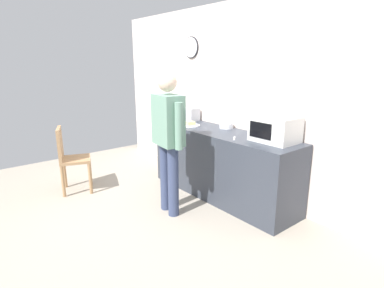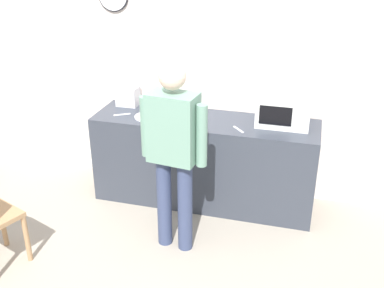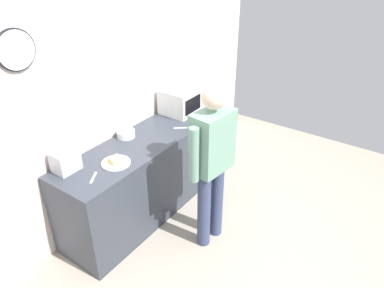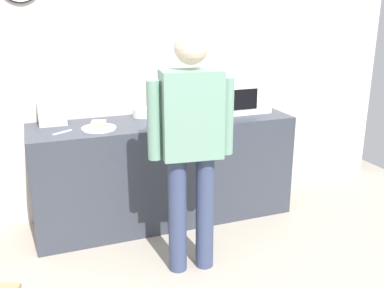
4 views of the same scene
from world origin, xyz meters
TOP-DOWN VIEW (x-y plane):
  - ground_plane at (0.00, 0.00)m, footprint 6.00×6.00m
  - back_wall at (-0.00, 1.60)m, footprint 5.40×0.13m
  - kitchen_counter at (0.19, 1.22)m, footprint 2.24×0.62m
  - microwave at (0.95, 1.32)m, footprint 0.50×0.39m
  - sandwich_plate at (-0.37, 1.13)m, footprint 0.27×0.27m
  - salad_bowl at (0.07, 1.42)m, footprint 0.19×0.19m
  - toaster at (-0.70, 1.42)m, footprint 0.22×0.18m
  - fork_utensil at (-0.65, 1.13)m, footprint 0.15×0.11m
  - spoon_utensil at (0.56, 1.06)m, footprint 0.13×0.14m
  - person_standing at (0.13, 0.39)m, footprint 0.59×0.29m

SIDE VIEW (x-z plane):
  - ground_plane at x=0.00m, z-range 0.00..0.00m
  - kitchen_counter at x=0.19m, z-range 0.00..0.91m
  - fork_utensil at x=-0.65m, z-range 0.91..0.92m
  - spoon_utensil at x=0.56m, z-range 0.91..0.92m
  - sandwich_plate at x=-0.37m, z-range 0.90..0.97m
  - salad_bowl at x=0.07m, z-range 0.91..0.99m
  - person_standing at x=0.13m, z-range 0.15..1.85m
  - toaster at x=-0.70m, z-range 0.91..1.11m
  - microwave at x=0.95m, z-range 0.91..1.21m
  - back_wall at x=0.00m, z-range 0.00..2.60m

